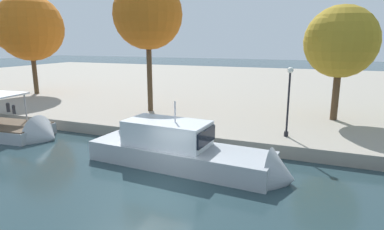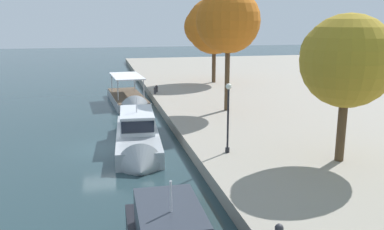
{
  "view_description": "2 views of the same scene",
  "coord_description": "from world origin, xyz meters",
  "px_view_note": "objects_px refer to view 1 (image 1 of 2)",
  "views": [
    {
      "loc": [
        6.56,
        -12.37,
        6.53
      ],
      "look_at": [
        -0.54,
        5.4,
        2.16
      ],
      "focal_mm": 30.3,
      "sensor_mm": 36.0,
      "label": 1
    },
    {
      "loc": [
        27.34,
        0.31,
        8.64
      ],
      "look_at": [
        1.32,
        6.22,
        2.4
      ],
      "focal_mm": 37.93,
      "sensor_mm": 36.0,
      "label": 2
    }
  ],
  "objects_px": {
    "motor_yacht_1": "(189,156)",
    "tree_0": "(149,14)",
    "tree_1": "(338,41)",
    "lamp_post": "(289,97)",
    "mooring_bollard_1": "(8,107)",
    "mooring_bollard_0": "(14,109)",
    "tree_4": "(25,28)"
  },
  "relations": [
    {
      "from": "mooring_bollard_1",
      "to": "tree_0",
      "type": "distance_m",
      "value": 14.01
    },
    {
      "from": "lamp_post",
      "to": "mooring_bollard_1",
      "type": "bearing_deg",
      "value": -176.79
    },
    {
      "from": "lamp_post",
      "to": "tree_4",
      "type": "distance_m",
      "value": 29.23
    },
    {
      "from": "lamp_post",
      "to": "tree_0",
      "type": "relative_size",
      "value": 0.4
    },
    {
      "from": "mooring_bollard_1",
      "to": "lamp_post",
      "type": "distance_m",
      "value": 22.35
    },
    {
      "from": "mooring_bollard_1",
      "to": "lamp_post",
      "type": "height_order",
      "value": "lamp_post"
    },
    {
      "from": "mooring_bollard_0",
      "to": "mooring_bollard_1",
      "type": "distance_m",
      "value": 1.07
    },
    {
      "from": "lamp_post",
      "to": "mooring_bollard_0",
      "type": "bearing_deg",
      "value": -175.77
    },
    {
      "from": "motor_yacht_1",
      "to": "tree_0",
      "type": "height_order",
      "value": "tree_0"
    },
    {
      "from": "tree_4",
      "to": "tree_0",
      "type": "bearing_deg",
      "value": -9.78
    },
    {
      "from": "mooring_bollard_1",
      "to": "tree_0",
      "type": "relative_size",
      "value": 0.07
    },
    {
      "from": "lamp_post",
      "to": "tree_0",
      "type": "height_order",
      "value": "tree_0"
    },
    {
      "from": "mooring_bollard_0",
      "to": "lamp_post",
      "type": "bearing_deg",
      "value": 4.23
    },
    {
      "from": "mooring_bollard_1",
      "to": "tree_1",
      "type": "distance_m",
      "value": 26.38
    },
    {
      "from": "lamp_post",
      "to": "tree_0",
      "type": "xyz_separation_m",
      "value": [
        -11.37,
        3.64,
        5.39
      ]
    },
    {
      "from": "tree_0",
      "to": "motor_yacht_1",
      "type": "bearing_deg",
      "value": -51.24
    },
    {
      "from": "lamp_post",
      "to": "tree_0",
      "type": "bearing_deg",
      "value": 162.27
    },
    {
      "from": "tree_4",
      "to": "lamp_post",
      "type": "bearing_deg",
      "value": -13.06
    },
    {
      "from": "motor_yacht_1",
      "to": "mooring_bollard_0",
      "type": "distance_m",
      "value": 17.15
    },
    {
      "from": "mooring_bollard_0",
      "to": "tree_1",
      "type": "bearing_deg",
      "value": 17.12
    },
    {
      "from": "motor_yacht_1",
      "to": "tree_4",
      "type": "relative_size",
      "value": 1.04
    },
    {
      "from": "tree_0",
      "to": "tree_1",
      "type": "xyz_separation_m",
      "value": [
        14.0,
        2.14,
        -2.06
      ]
    },
    {
      "from": "motor_yacht_1",
      "to": "tree_1",
      "type": "bearing_deg",
      "value": 60.63
    },
    {
      "from": "mooring_bollard_0",
      "to": "mooring_bollard_1",
      "type": "xyz_separation_m",
      "value": [
        -1.03,
        0.32,
        0.03
      ]
    },
    {
      "from": "motor_yacht_1",
      "to": "tree_0",
      "type": "xyz_separation_m",
      "value": [
        -6.96,
        8.67,
        8.0
      ]
    },
    {
      "from": "motor_yacht_1",
      "to": "tree_4",
      "type": "xyz_separation_m",
      "value": [
        -23.7,
        11.56,
        7.27
      ]
    },
    {
      "from": "mooring_bollard_1",
      "to": "mooring_bollard_0",
      "type": "bearing_deg",
      "value": -17.24
    },
    {
      "from": "lamp_post",
      "to": "motor_yacht_1",
      "type": "bearing_deg",
      "value": -131.2
    },
    {
      "from": "mooring_bollard_1",
      "to": "tree_0",
      "type": "height_order",
      "value": "tree_0"
    },
    {
      "from": "motor_yacht_1",
      "to": "tree_0",
      "type": "distance_m",
      "value": 13.7
    },
    {
      "from": "mooring_bollard_1",
      "to": "lamp_post",
      "type": "relative_size",
      "value": 0.18
    },
    {
      "from": "motor_yacht_1",
      "to": "lamp_post",
      "type": "height_order",
      "value": "lamp_post"
    }
  ]
}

